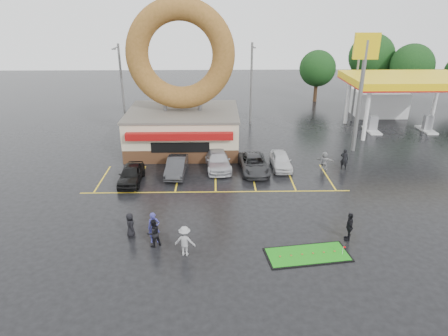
{
  "coord_description": "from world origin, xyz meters",
  "views": [
    {
      "loc": [
        0.06,
        -23.15,
        13.08
      ],
      "look_at": [
        0.61,
        2.72,
        2.2
      ],
      "focal_mm": 32.0,
      "sensor_mm": 36.0,
      "label": 1
    }
  ],
  "objects_px": {
    "car_black": "(131,174)",
    "car_dgrey": "(176,166)",
    "car_grey": "(254,164)",
    "car_white": "(281,160)",
    "person_cameraman": "(349,226)",
    "streetlight_mid": "(251,82)",
    "gas_station": "(393,91)",
    "shell_sign": "(363,71)",
    "dumpster": "(138,139)",
    "car_silver": "(218,160)",
    "person_blue": "(154,228)",
    "streetlight_right": "(356,80)",
    "donut_shop": "(182,102)",
    "streetlight_left": "(122,85)",
    "putting_green": "(308,255)"
  },
  "relations": [
    {
      "from": "donut_shop",
      "to": "car_silver",
      "type": "distance_m",
      "value": 7.01
    },
    {
      "from": "streetlight_right",
      "to": "car_white",
      "type": "bearing_deg",
      "value": -126.82
    },
    {
      "from": "car_black",
      "to": "car_grey",
      "type": "bearing_deg",
      "value": 11.89
    },
    {
      "from": "streetlight_left",
      "to": "streetlight_mid",
      "type": "bearing_deg",
      "value": 4.09
    },
    {
      "from": "car_dgrey",
      "to": "car_white",
      "type": "height_order",
      "value": "car_dgrey"
    },
    {
      "from": "car_grey",
      "to": "car_white",
      "type": "bearing_deg",
      "value": 13.5
    },
    {
      "from": "car_silver",
      "to": "dumpster",
      "type": "height_order",
      "value": "car_silver"
    },
    {
      "from": "streetlight_left",
      "to": "streetlight_mid",
      "type": "relative_size",
      "value": 1.0
    },
    {
      "from": "car_white",
      "to": "person_cameraman",
      "type": "xyz_separation_m",
      "value": [
        2.32,
        -11.03,
        0.21
      ]
    },
    {
      "from": "streetlight_left",
      "to": "car_black",
      "type": "distance_m",
      "value": 15.65
    },
    {
      "from": "shell_sign",
      "to": "dumpster",
      "type": "bearing_deg",
      "value": 174.99
    },
    {
      "from": "car_silver",
      "to": "putting_green",
      "type": "bearing_deg",
      "value": -74.24
    },
    {
      "from": "car_dgrey",
      "to": "dumpster",
      "type": "distance_m",
      "value": 8.28
    },
    {
      "from": "person_blue",
      "to": "streetlight_mid",
      "type": "bearing_deg",
      "value": 60.35
    },
    {
      "from": "person_blue",
      "to": "dumpster",
      "type": "xyz_separation_m",
      "value": [
        -3.92,
        16.93,
        -0.29
      ]
    },
    {
      "from": "car_silver",
      "to": "person_blue",
      "type": "height_order",
      "value": "person_blue"
    },
    {
      "from": "gas_station",
      "to": "car_dgrey",
      "type": "xyz_separation_m",
      "value": [
        -23.16,
        -14.19,
        -3.01
      ]
    },
    {
      "from": "gas_station",
      "to": "shell_sign",
      "type": "relative_size",
      "value": 1.29
    },
    {
      "from": "donut_shop",
      "to": "gas_station",
      "type": "xyz_separation_m",
      "value": [
        23.0,
        7.97,
        -0.77
      ]
    },
    {
      "from": "gas_station",
      "to": "person_cameraman",
      "type": "bearing_deg",
      "value": -116.83
    },
    {
      "from": "car_dgrey",
      "to": "car_grey",
      "type": "relative_size",
      "value": 0.88
    },
    {
      "from": "car_white",
      "to": "streetlight_left",
      "type": "bearing_deg",
      "value": 141.78
    },
    {
      "from": "car_grey",
      "to": "streetlight_right",
      "type": "bearing_deg",
      "value": 45.32
    },
    {
      "from": "car_black",
      "to": "car_dgrey",
      "type": "xyz_separation_m",
      "value": [
        3.36,
        1.54,
        -0.01
      ]
    },
    {
      "from": "dumpster",
      "to": "shell_sign",
      "type": "bearing_deg",
      "value": -6.97
    },
    {
      "from": "person_cameraman",
      "to": "putting_green",
      "type": "bearing_deg",
      "value": -48.75
    },
    {
      "from": "streetlight_mid",
      "to": "car_white",
      "type": "bearing_deg",
      "value": -83.39
    },
    {
      "from": "shell_sign",
      "to": "dumpster",
      "type": "height_order",
      "value": "shell_sign"
    },
    {
      "from": "dumpster",
      "to": "putting_green",
      "type": "xyz_separation_m",
      "value": [
        12.61,
        -18.47,
        -0.61
      ]
    },
    {
      "from": "gas_station",
      "to": "streetlight_mid",
      "type": "height_order",
      "value": "streetlight_mid"
    },
    {
      "from": "person_blue",
      "to": "person_cameraman",
      "type": "height_order",
      "value": "person_blue"
    },
    {
      "from": "streetlight_mid",
      "to": "car_dgrey",
      "type": "bearing_deg",
      "value": -116.81
    },
    {
      "from": "streetlight_mid",
      "to": "person_cameraman",
      "type": "bearing_deg",
      "value": -80.95
    },
    {
      "from": "shell_sign",
      "to": "car_dgrey",
      "type": "bearing_deg",
      "value": -162.0
    },
    {
      "from": "shell_sign",
      "to": "car_white",
      "type": "relative_size",
      "value": 2.69
    },
    {
      "from": "streetlight_left",
      "to": "car_silver",
      "type": "xyz_separation_m",
      "value": [
        10.2,
        -11.92,
        -4.08
      ]
    },
    {
      "from": "shell_sign",
      "to": "putting_green",
      "type": "relative_size",
      "value": 2.17
    },
    {
      "from": "streetlight_mid",
      "to": "car_grey",
      "type": "distance_m",
      "value": 14.37
    },
    {
      "from": "car_black",
      "to": "car_silver",
      "type": "bearing_deg",
      "value": 22.95
    },
    {
      "from": "car_silver",
      "to": "putting_green",
      "type": "relative_size",
      "value": 0.99
    },
    {
      "from": "person_cameraman",
      "to": "streetlight_mid",
      "type": "bearing_deg",
      "value": -159.25
    },
    {
      "from": "car_silver",
      "to": "dumpster",
      "type": "distance_m",
      "value": 9.64
    },
    {
      "from": "car_grey",
      "to": "donut_shop",
      "type": "bearing_deg",
      "value": 133.13
    },
    {
      "from": "donut_shop",
      "to": "person_cameraman",
      "type": "xyz_separation_m",
      "value": [
        10.83,
        -16.1,
        -3.59
      ]
    },
    {
      "from": "car_dgrey",
      "to": "car_silver",
      "type": "height_order",
      "value": "car_silver"
    },
    {
      "from": "car_grey",
      "to": "putting_green",
      "type": "relative_size",
      "value": 0.98
    },
    {
      "from": "car_black",
      "to": "person_blue",
      "type": "xyz_separation_m",
      "value": [
        2.94,
        -8.34,
        0.24
      ]
    },
    {
      "from": "streetlight_right",
      "to": "car_silver",
      "type": "distance_m",
      "value": 21.45
    },
    {
      "from": "gas_station",
      "to": "dumpster",
      "type": "bearing_deg",
      "value": -165.44
    },
    {
      "from": "person_blue",
      "to": "dumpster",
      "type": "distance_m",
      "value": 17.38
    }
  ]
}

